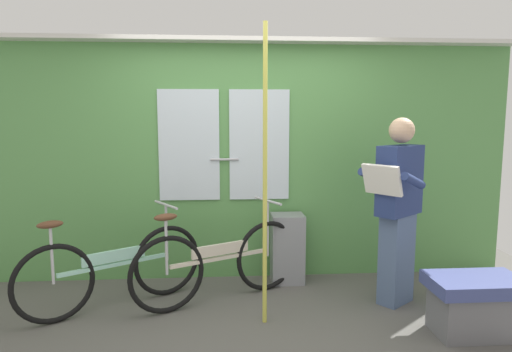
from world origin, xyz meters
The scene contains 8 objects.
ground_plane centered at (0.00, 0.00, -0.02)m, with size 6.44×3.92×0.04m, color #56544F.
train_door_wall centered at (-0.01, 1.15, 1.25)m, with size 5.44×0.28×2.40m.
bicycle_near_door centered at (-1.16, 0.41, 0.35)m, with size 1.41×0.93×0.87m.
bicycle_leaning_behind centered at (-0.25, 0.51, 0.36)m, with size 1.51×0.83×0.88m.
passenger_reading_newspaper centered at (1.30, 0.35, 0.87)m, with size 0.62×0.59×1.65m.
trash_bin_by_wall centered at (0.42, 0.94, 0.34)m, with size 0.32×0.28×0.69m, color gray.
handrail_pole centered at (0.11, 0.05, 1.18)m, with size 0.04×0.04×2.36m, color #C6C14C.
bench_seat_corner centered at (1.69, -0.27, 0.24)m, with size 0.70×0.44×0.45m.
Camera 1 is at (-0.21, -3.44, 1.66)m, focal length 31.91 mm.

